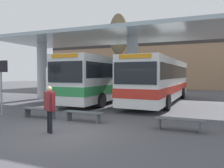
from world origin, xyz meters
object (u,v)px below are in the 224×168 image
waiting_bench_near_pillar (40,111)px  poplar_tree_behind_left (118,35)px  waiting_bench_mid_platform (179,122)px  pedestrian_waiting (49,105)px  transit_bus_left_bay (106,78)px  info_sign_platform (1,76)px  waiting_bench_far_platform (83,114)px  transit_bus_center_bay (160,79)px

waiting_bench_near_pillar → poplar_tree_behind_left: poplar_tree_behind_left is taller
waiting_bench_mid_platform → poplar_tree_behind_left: (-8.43, 15.90, 6.45)m
waiting_bench_mid_platform → pedestrian_waiting: (-4.38, -2.12, 0.70)m
waiting_bench_mid_platform → transit_bus_left_bay: bearing=130.2°
info_sign_platform → pedestrian_waiting: (4.55, -1.86, -1.00)m
pedestrian_waiting → poplar_tree_behind_left: (-4.05, 18.01, 5.75)m
pedestrian_waiting → info_sign_platform: bearing=-175.1°
info_sign_platform → pedestrian_waiting: 5.02m
waiting_bench_mid_platform → poplar_tree_behind_left: bearing=117.9°
transit_bus_left_bay → waiting_bench_near_pillar: bearing=89.1°
waiting_bench_mid_platform → waiting_bench_far_platform: same height
waiting_bench_near_pillar → waiting_bench_far_platform: bearing=0.0°
transit_bus_left_bay → waiting_bench_mid_platform: 9.95m
transit_bus_center_bay → poplar_tree_behind_left: size_ratio=1.32×
transit_bus_center_bay → poplar_tree_behind_left: poplar_tree_behind_left is taller
waiting_bench_near_pillar → info_sign_platform: (-2.27, -0.26, 1.70)m
transit_bus_left_bay → poplar_tree_behind_left: bearing=-74.5°
waiting_bench_near_pillar → waiting_bench_far_platform: same height
waiting_bench_mid_platform → pedestrian_waiting: size_ratio=1.08×
transit_bus_left_bay → waiting_bench_far_platform: (2.17, -7.51, -1.52)m
transit_bus_center_bay → waiting_bench_near_pillar: transit_bus_center_bay is taller
transit_bus_left_bay → transit_bus_center_bay: size_ratio=0.91×
transit_bus_center_bay → waiting_bench_far_platform: transit_bus_center_bay is taller
pedestrian_waiting → transit_bus_center_bay: bearing=105.2°
waiting_bench_near_pillar → pedestrian_waiting: size_ratio=1.12×
waiting_bench_near_pillar → info_sign_platform: info_sign_platform is taller
transit_bus_center_bay → poplar_tree_behind_left: (-6.27, 7.50, 4.99)m
waiting_bench_mid_platform → waiting_bench_far_platform: (-4.18, 0.00, 0.00)m
waiting_bench_near_pillar → waiting_bench_far_platform: size_ratio=1.01×
pedestrian_waiting → waiting_bench_mid_platform: bearing=52.9°
pedestrian_waiting → poplar_tree_behind_left: bearing=129.8°
pedestrian_waiting → poplar_tree_behind_left: size_ratio=0.18×
info_sign_platform → transit_bus_center_bay: bearing=51.9°
transit_bus_center_bay → poplar_tree_behind_left: 10.98m
waiting_bench_near_pillar → poplar_tree_behind_left: (-1.76, 15.90, 6.45)m
transit_bus_left_bay → info_sign_platform: size_ratio=3.92×
transit_bus_center_bay → waiting_bench_far_platform: bearing=79.2°
transit_bus_center_bay → waiting_bench_far_platform: (-2.03, -8.40, -1.46)m
info_sign_platform → waiting_bench_mid_platform: bearing=1.6°
waiting_bench_far_platform → info_sign_platform: size_ratio=0.66×
info_sign_platform → poplar_tree_behind_left: bearing=88.2°
waiting_bench_near_pillar → pedestrian_waiting: pedestrian_waiting is taller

